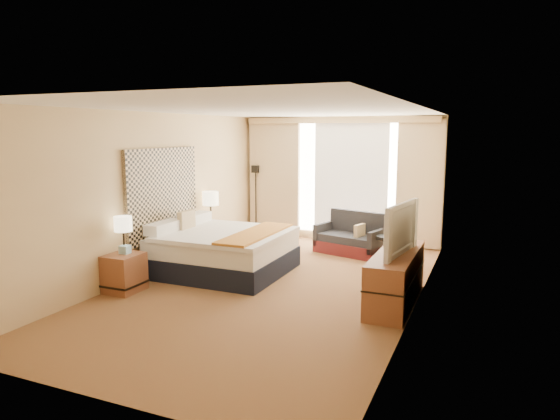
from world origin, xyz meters
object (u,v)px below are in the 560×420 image
at_px(television, 393,228).
at_px(lamp_left, 123,225).
at_px(nightstand_left, 124,273).
at_px(desk_chair, 390,239).
at_px(nightstand_right, 213,239).
at_px(loveseat, 351,240).
at_px(lamp_right, 211,199).
at_px(media_dresser, 396,278).
at_px(bed, 223,251).
at_px(floor_lamp, 256,186).

bearing_deg(television, lamp_left, 112.37).
distance_m(nightstand_left, desk_chair, 4.52).
xyz_separation_m(desk_chair, lamp_left, (-3.26, -3.09, 0.56)).
height_order(desk_chair, television, television).
bearing_deg(lamp_left, nightstand_right, 88.92).
relative_size(loveseat, lamp_right, 2.21).
height_order(media_dresser, lamp_right, lamp_right).
distance_m(bed, floor_lamp, 3.10).
xyz_separation_m(loveseat, floor_lamp, (-2.41, 0.82, 0.84)).
height_order(desk_chair, lamp_right, lamp_right).
relative_size(nightstand_left, lamp_left, 1.02).
relative_size(nightstand_right, television, 0.46).
distance_m(lamp_left, television, 3.81).
height_order(floor_lamp, lamp_right, floor_lamp).
xyz_separation_m(nightstand_right, loveseat, (2.41, 1.03, -0.02)).
xyz_separation_m(nightstand_right, floor_lamp, (0.00, 1.85, 0.83)).
xyz_separation_m(nightstand_left, lamp_right, (-0.03, 2.49, 0.76)).
bearing_deg(loveseat, nightstand_right, -141.25).
distance_m(bed, loveseat, 2.63).
height_order(bed, lamp_left, lamp_left).
xyz_separation_m(nightstand_right, desk_chair, (3.22, 0.67, 0.13)).
bearing_deg(nightstand_left, desk_chair, 44.52).
relative_size(desk_chair, television, 0.78).
height_order(bed, television, television).
distance_m(nightstand_left, loveseat, 4.28).
height_order(nightstand_right, lamp_left, lamp_left).
bearing_deg(floor_lamp, nightstand_left, -90.04).
distance_m(floor_lamp, desk_chair, 3.50).
xyz_separation_m(nightstand_left, media_dresser, (3.70, 1.05, 0.07)).
bearing_deg(loveseat, desk_chair, -9.11).
distance_m(media_dresser, desk_chair, 2.17).
bearing_deg(lamp_left, desk_chair, 43.40).
bearing_deg(nightstand_left, nightstand_right, 90.00).
relative_size(loveseat, television, 1.18).
bearing_deg(media_dresser, loveseat, 117.36).
relative_size(lamp_right, television, 0.53).
xyz_separation_m(lamp_left, television, (3.70, 0.91, 0.07)).
height_order(nightstand_left, lamp_left, lamp_left).
height_order(nightstand_right, lamp_right, lamp_right).
bearing_deg(lamp_left, bed, 58.00).
xyz_separation_m(lamp_right, television, (3.68, -1.50, 0.00)).
distance_m(desk_chair, lamp_right, 3.38).
xyz_separation_m(loveseat, desk_chair, (0.80, -0.37, 0.15)).
distance_m(nightstand_right, television, 4.02).
height_order(loveseat, desk_chair, desk_chair).
height_order(lamp_right, television, television).
height_order(media_dresser, desk_chair, desk_chair).
height_order(nightstand_right, television, television).
relative_size(nightstand_left, desk_chair, 0.60).
bearing_deg(loveseat, lamp_left, -109.90).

